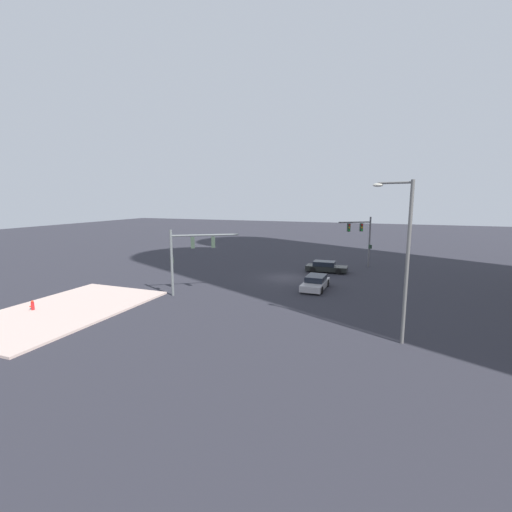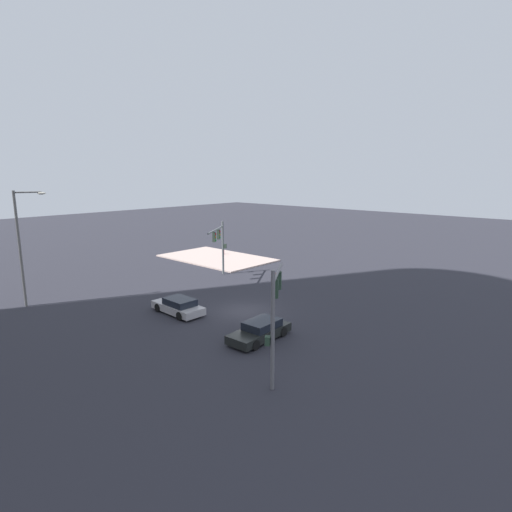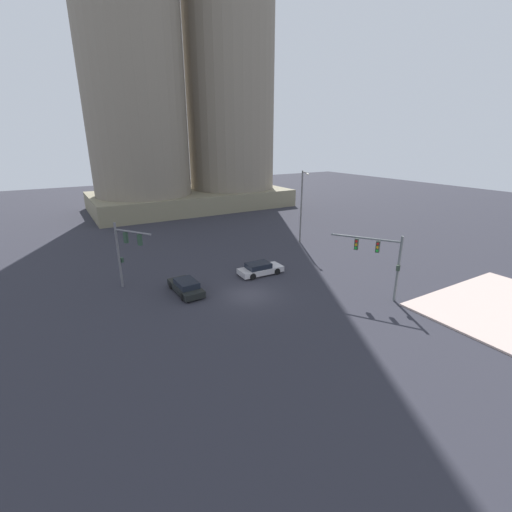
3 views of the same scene
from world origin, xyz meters
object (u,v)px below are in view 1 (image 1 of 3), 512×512
(traffic_signal_near_corner, at_px, (189,250))
(sedan_car_approaching, at_px, (315,283))
(streetlamp_curved_arm, at_px, (404,252))
(sedan_car_waiting_far, at_px, (326,267))
(fire_hydrant_on_curb, at_px, (33,305))
(traffic_signal_opposite_side, at_px, (362,234))

(traffic_signal_near_corner, xyz_separation_m, sedan_car_approaching, (-5.73, 9.64, -3.25))
(streetlamp_curved_arm, height_order, sedan_car_waiting_far, streetlamp_curved_arm)
(streetlamp_curved_arm, bearing_deg, sedan_car_waiting_far, -47.89)
(traffic_signal_near_corner, height_order, fire_hydrant_on_curb, traffic_signal_near_corner)
(sedan_car_approaching, bearing_deg, traffic_signal_near_corner, -58.03)
(traffic_signal_near_corner, xyz_separation_m, traffic_signal_opposite_side, (-17.60, 12.66, 0.12))
(traffic_signal_opposite_side, xyz_separation_m, sedan_car_approaching, (11.87, -3.02, -3.37))
(traffic_signal_opposite_side, distance_m, streetlamp_curved_arm, 22.59)
(sedan_car_waiting_far, bearing_deg, traffic_signal_near_corner, -125.90)
(traffic_signal_opposite_side, height_order, sedan_car_approaching, traffic_signal_opposite_side)
(traffic_signal_near_corner, height_order, sedan_car_waiting_far, traffic_signal_near_corner)
(streetlamp_curved_arm, distance_m, fire_hydrant_on_curb, 25.39)
(traffic_signal_near_corner, xyz_separation_m, sedan_car_waiting_far, (-13.59, 9.21, -3.25))
(streetlamp_curved_arm, distance_m, sedan_car_approaching, 13.27)
(sedan_car_waiting_far, height_order, fire_hydrant_on_curb, sedan_car_waiting_far)
(traffic_signal_opposite_side, distance_m, fire_hydrant_on_curb, 33.31)
(traffic_signal_opposite_side, relative_size, fire_hydrant_on_curb, 8.45)
(traffic_signal_near_corner, relative_size, traffic_signal_opposite_side, 0.93)
(traffic_signal_opposite_side, bearing_deg, traffic_signal_near_corner, 21.19)
(streetlamp_curved_arm, xyz_separation_m, sedan_car_approaching, (-10.35, -6.89, -4.64))
(traffic_signal_near_corner, relative_size, sedan_car_approaching, 1.24)
(traffic_signal_near_corner, height_order, streetlamp_curved_arm, streetlamp_curved_arm)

